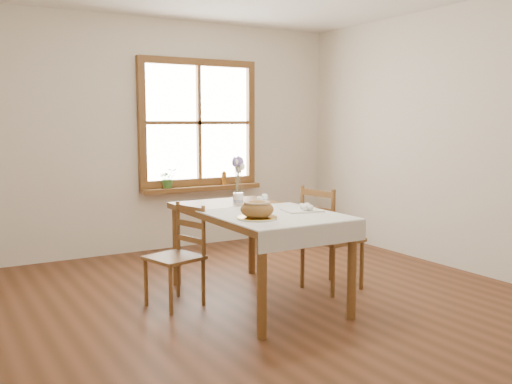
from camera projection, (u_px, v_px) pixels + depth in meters
ground at (275, 310)px, 4.45m from camera, size 5.00×5.00×0.00m
room_walls at (276, 89)px, 4.24m from camera, size 4.60×5.10×2.65m
window at (199, 123)px, 6.63m from camera, size 1.46×0.08×1.46m
window_sill at (202, 188)px, 6.67m from camera, size 1.46×0.20×0.05m
dining_table at (256, 221)px, 4.62m from camera, size 0.90×1.60×0.75m
table_linen at (276, 215)px, 4.35m from camera, size 0.91×0.99×0.01m
chair_left at (174, 256)px, 4.52m from camera, size 0.48×0.47×0.81m
chair_right at (332, 238)px, 4.98m from camera, size 0.51×0.49×0.91m
bread_plate at (257, 218)px, 4.15m from camera, size 0.32×0.32×0.02m
bread_loaf at (257, 208)px, 4.14m from camera, size 0.24×0.24×0.13m
egg_napkin at (302, 210)px, 4.51m from camera, size 0.33×0.29×0.01m
eggs at (302, 206)px, 4.51m from camera, size 0.25×0.24×0.05m
salt_shaker at (260, 202)px, 4.65m from camera, size 0.06×0.06×0.10m
pepper_shaker at (265, 200)px, 4.78m from camera, size 0.07×0.07×0.10m
flower_vase at (238, 200)px, 4.88m from camera, size 0.12×0.12×0.10m
lavender_bouquet at (238, 177)px, 4.85m from camera, size 0.16×0.16×0.30m
potted_plant at (168, 180)px, 6.44m from camera, size 0.22×0.24×0.17m
amber_bottle at (224, 178)px, 6.80m from camera, size 0.06×0.06×0.16m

